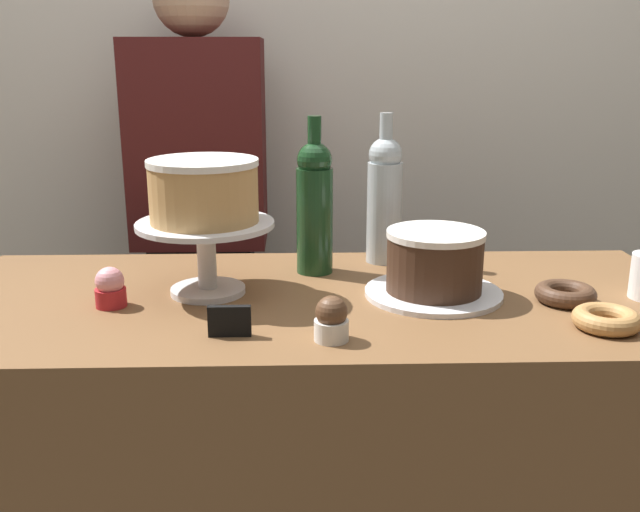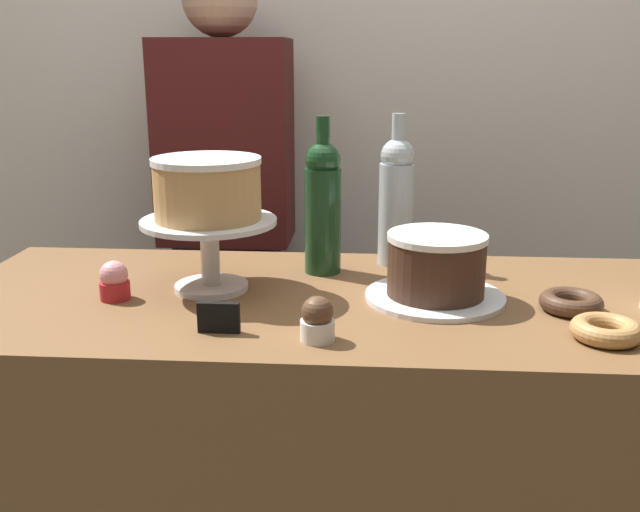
# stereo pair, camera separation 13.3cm
# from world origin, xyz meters

# --- Properties ---
(back_wall) EXTENTS (6.00, 0.05, 2.60)m
(back_wall) POSITION_xyz_m (0.00, 0.89, 1.30)
(back_wall) COLOR silver
(back_wall) RESTS_ON ground_plane
(display_counter) EXTENTS (1.44, 0.62, 0.91)m
(display_counter) POSITION_xyz_m (0.00, 0.00, 0.46)
(display_counter) COLOR brown
(display_counter) RESTS_ON ground_plane
(cake_stand_pedestal) EXTENTS (0.26, 0.26, 0.14)m
(cake_stand_pedestal) POSITION_xyz_m (-0.21, 0.03, 1.01)
(cake_stand_pedestal) COLOR silver
(cake_stand_pedestal) RESTS_ON display_counter
(white_layer_cake) EXTENTS (0.21, 0.21, 0.12)m
(white_layer_cake) POSITION_xyz_m (-0.21, 0.03, 1.11)
(white_layer_cake) COLOR tan
(white_layer_cake) RESTS_ON cake_stand_pedestal
(silver_serving_platter) EXTENTS (0.26, 0.26, 0.01)m
(silver_serving_platter) POSITION_xyz_m (0.22, -0.00, 0.92)
(silver_serving_platter) COLOR white
(silver_serving_platter) RESTS_ON display_counter
(chocolate_round_cake) EXTENTS (0.18, 0.18, 0.12)m
(chocolate_round_cake) POSITION_xyz_m (0.22, -0.00, 0.98)
(chocolate_round_cake) COLOR #3D2619
(chocolate_round_cake) RESTS_ON silver_serving_platter
(wine_bottle_clear) EXTENTS (0.08, 0.08, 0.33)m
(wine_bottle_clear) POSITION_xyz_m (0.15, 0.24, 1.06)
(wine_bottle_clear) COLOR #B2BCC1
(wine_bottle_clear) RESTS_ON display_counter
(wine_bottle_green) EXTENTS (0.08, 0.08, 0.33)m
(wine_bottle_green) POSITION_xyz_m (-0.01, 0.16, 1.06)
(wine_bottle_green) COLOR #193D1E
(wine_bottle_green) RESTS_ON display_counter
(cupcake_chocolate) EXTENTS (0.06, 0.06, 0.07)m
(cupcake_chocolate) POSITION_xyz_m (0.01, -0.22, 0.95)
(cupcake_chocolate) COLOR white
(cupcake_chocolate) RESTS_ON display_counter
(cupcake_strawberry) EXTENTS (0.06, 0.06, 0.07)m
(cupcake_strawberry) POSITION_xyz_m (-0.38, -0.04, 0.95)
(cupcake_strawberry) COLOR red
(cupcake_strawberry) RESTS_ON display_counter
(donut_chocolate) EXTENTS (0.11, 0.11, 0.03)m
(donut_chocolate) POSITION_xyz_m (0.45, -0.04, 0.93)
(donut_chocolate) COLOR #472D1E
(donut_chocolate) RESTS_ON display_counter
(donut_maple) EXTENTS (0.11, 0.11, 0.03)m
(donut_maple) POSITION_xyz_m (0.47, -0.18, 0.93)
(donut_maple) COLOR #B27F47
(donut_maple) RESTS_ON display_counter
(price_sign_chalkboard) EXTENTS (0.07, 0.01, 0.05)m
(price_sign_chalkboard) POSITION_xyz_m (-0.15, -0.19, 0.94)
(price_sign_chalkboard) COLOR black
(price_sign_chalkboard) RESTS_ON display_counter
(barista_figure) EXTENTS (0.36, 0.22, 1.60)m
(barista_figure) POSITION_xyz_m (-0.31, 0.67, 0.84)
(barista_figure) COLOR black
(barista_figure) RESTS_ON ground_plane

